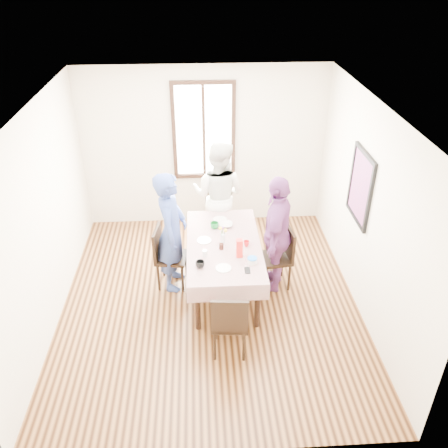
{
  "coord_description": "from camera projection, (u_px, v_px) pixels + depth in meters",
  "views": [
    {
      "loc": [
        -0.11,
        -5.0,
        4.23
      ],
      "look_at": [
        0.21,
        0.22,
        1.1
      ],
      "focal_mm": 37.49,
      "sensor_mm": 36.0,
      "label": 1
    }
  ],
  "objects": [
    {
      "name": "flower_vase",
      "position": [
        223.0,
        238.0,
        6.31
      ],
      "size": [
        0.06,
        0.06,
        0.13
      ],
      "primitive_type": "cylinder",
      "color": "silver",
      "rests_on": "tablecloth"
    },
    {
      "name": "mug_black",
      "position": [
        200.0,
        264.0,
        5.82
      ],
      "size": [
        0.13,
        0.13,
        0.09
      ],
      "primitive_type": "imported",
      "rotation": [
        0.0,
        0.0,
        0.13
      ],
      "color": "black",
      "rests_on": "tablecloth"
    },
    {
      "name": "person_right",
      "position": [
        275.0,
        234.0,
        6.35
      ],
      "size": [
        0.71,
        1.08,
        1.71
      ],
      "primitive_type": "imported",
      "rotation": [
        0.0,
        0.0,
        -1.88
      ],
      "color": "#773A79",
      "rests_on": "ground"
    },
    {
      "name": "mug_flag",
      "position": [
        246.0,
        244.0,
        6.24
      ],
      "size": [
        0.11,
        0.11,
        0.08
      ],
      "primitive_type": "imported",
      "rotation": [
        0.0,
        0.0,
        0.65
      ],
      "color": "red",
      "rests_on": "tablecloth"
    },
    {
      "name": "chair_right",
      "position": [
        275.0,
        258.0,
        6.55
      ],
      "size": [
        0.47,
        0.47,
        0.91
      ],
      "primitive_type": "cube",
      "rotation": [
        0.0,
        0.0,
        1.69
      ],
      "color": "black",
      "rests_on": "ground"
    },
    {
      "name": "smartphone",
      "position": [
        247.0,
        270.0,
        5.79
      ],
      "size": [
        0.07,
        0.14,
        0.01
      ],
      "primitive_type": "cube",
      "color": "black",
      "rests_on": "tablecloth"
    },
    {
      "name": "art_poster",
      "position": [
        361.0,
        187.0,
        6.02
      ],
      "size": [
        0.04,
        0.76,
        0.96
      ],
      "primitive_type": "cube",
      "color": "red",
      "rests_on": "right_wall"
    },
    {
      "name": "butter_tub",
      "position": [
        252.0,
        261.0,
        5.92
      ],
      "size": [
        0.13,
        0.13,
        0.06
      ],
      "primitive_type": "cylinder",
      "color": "white",
      "rests_on": "tablecloth"
    },
    {
      "name": "drinking_glass",
      "position": [
        205.0,
        253.0,
        6.03
      ],
      "size": [
        0.06,
        0.06,
        0.09
      ],
      "primitive_type": "cylinder",
      "color": "silver",
      "rests_on": "tablecloth"
    },
    {
      "name": "person_far",
      "position": [
        219.0,
        196.0,
        7.24
      ],
      "size": [
        1.05,
        0.94,
        1.77
      ],
      "primitive_type": "imported",
      "rotation": [
        0.0,
        0.0,
        2.76
      ],
      "color": "white",
      "rests_on": "ground"
    },
    {
      "name": "juice_carton",
      "position": [
        239.0,
        248.0,
        5.99
      ],
      "size": [
        0.08,
        0.08,
        0.25
      ],
      "primitive_type": "cube",
      "color": "red",
      "rests_on": "tablecloth"
    },
    {
      "name": "back_wall",
      "position": [
        204.0,
        148.0,
        7.7
      ],
      "size": [
        4.0,
        0.0,
        4.0
      ],
      "primitive_type": "plane",
      "rotation": [
        1.57,
        0.0,
        0.0
      ],
      "color": "beige",
      "rests_on": "ground"
    },
    {
      "name": "right_wall",
      "position": [
        367.0,
        211.0,
        5.87
      ],
      "size": [
        0.0,
        4.5,
        4.5
      ],
      "primitive_type": "plane",
      "rotation": [
        1.57,
        0.0,
        -1.57
      ],
      "color": "beige",
      "rests_on": "ground"
    },
    {
      "name": "chair_left",
      "position": [
        172.0,
        257.0,
        6.57
      ],
      "size": [
        0.48,
        0.48,
        0.91
      ],
      "primitive_type": "cube",
      "rotation": [
        0.0,
        0.0,
        -1.72
      ],
      "color": "black",
      "rests_on": "ground"
    },
    {
      "name": "serving_bowl",
      "position": [
        226.0,
        225.0,
        6.69
      ],
      "size": [
        0.22,
        0.22,
        0.05
      ],
      "primitive_type": "imported",
      "rotation": [
        0.0,
        0.0,
        -0.19
      ],
      "color": "white",
      "rests_on": "tablecloth"
    },
    {
      "name": "tablecloth",
      "position": [
        224.0,
        244.0,
        6.31
      ],
      "size": [
        0.99,
        1.83,
        0.01
      ],
      "primitive_type": "cube",
      "color": "#540C11",
      "rests_on": "dining_table"
    },
    {
      "name": "chair_near",
      "position": [
        230.0,
        321.0,
        5.46
      ],
      "size": [
        0.46,
        0.46,
        0.91
      ],
      "primitive_type": "cube",
      "rotation": [
        0.0,
        0.0,
        -0.09
      ],
      "color": "black",
      "rests_on": "ground"
    },
    {
      "name": "flower_bunch",
      "position": [
        223.0,
        231.0,
        6.25
      ],
      "size": [
        0.09,
        0.09,
        0.1
      ],
      "primitive_type": null,
      "color": "yellow",
      "rests_on": "flower_vase"
    },
    {
      "name": "butter_lid",
      "position": [
        252.0,
        258.0,
        5.9
      ],
      "size": [
        0.12,
        0.12,
        0.01
      ],
      "primitive_type": "cylinder",
      "color": "blue",
      "rests_on": "butter_tub"
    },
    {
      "name": "plate_far",
      "position": [
        220.0,
        219.0,
        6.85
      ],
      "size": [
        0.2,
        0.2,
        0.01
      ],
      "primitive_type": "cylinder",
      "color": "white",
      "rests_on": "tablecloth"
    },
    {
      "name": "jam_jar",
      "position": [
        221.0,
        246.0,
        6.18
      ],
      "size": [
        0.06,
        0.06,
        0.08
      ],
      "primitive_type": "cylinder",
      "color": "black",
      "rests_on": "tablecloth"
    },
    {
      "name": "person_left",
      "position": [
        171.0,
        232.0,
        6.36
      ],
      "size": [
        0.5,
        0.69,
        1.75
      ],
      "primitive_type": "imported",
      "rotation": [
        0.0,
        0.0,
        1.44
      ],
      "color": "#304385",
      "rests_on": "ground"
    },
    {
      "name": "plate_left",
      "position": [
        204.0,
        240.0,
        6.37
      ],
      "size": [
        0.2,
        0.2,
        0.01
      ],
      "primitive_type": "cylinder",
      "color": "white",
      "rests_on": "tablecloth"
    },
    {
      "name": "window_frame",
      "position": [
        204.0,
        131.0,
        7.52
      ],
      "size": [
        1.02,
        0.06,
        1.62
      ],
      "primitive_type": "cube",
      "color": "black",
      "rests_on": "back_wall"
    },
    {
      "name": "chair_far",
      "position": [
        219.0,
        219.0,
        7.48
      ],
      "size": [
        0.43,
        0.43,
        0.91
      ],
      "primitive_type": "cube",
      "rotation": [
        0.0,
        0.0,
        3.17
      ],
      "color": "black",
      "rests_on": "ground"
    },
    {
      "name": "mug_green",
      "position": [
        215.0,
        225.0,
        6.63
      ],
      "size": [
        0.14,
        0.14,
        0.09
      ],
      "primitive_type": "imported",
      "rotation": [
        0.0,
        0.0,
        -0.22
      ],
      "color": "#0C7226",
      "rests_on": "tablecloth"
    },
    {
      "name": "plate_near",
      "position": [
        223.0,
        268.0,
        5.82
      ],
      "size": [
        0.2,
        0.2,
        0.01
      ],
      "primitive_type": "cylinder",
      "color": "white",
      "rests_on": "tablecloth"
    },
    {
      "name": "window_pane",
      "position": [
        204.0,
        131.0,
        7.53
      ],
      "size": [
        0.9,
        0.02,
        1.5
      ],
      "primitive_type": "cube",
      "color": "white",
      "rests_on": "back_wall"
    },
    {
      "name": "dining_table",
      "position": [
        224.0,
        267.0,
        6.51
      ],
      "size": [
        0.87,
        1.71,
        0.75
      ],
      "primitive_type": "cube",
      "color": "black",
      "rests_on": "ground"
    },
    {
      "name": "ground",
      "position": [
        210.0,
        301.0,
        6.46
      ],
      "size": [
        4.5,
        4.5,
        0.0
      ],
      "primitive_type": "plane",
      "color": "black",
      "rests_on": "ground"
    }
  ]
}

